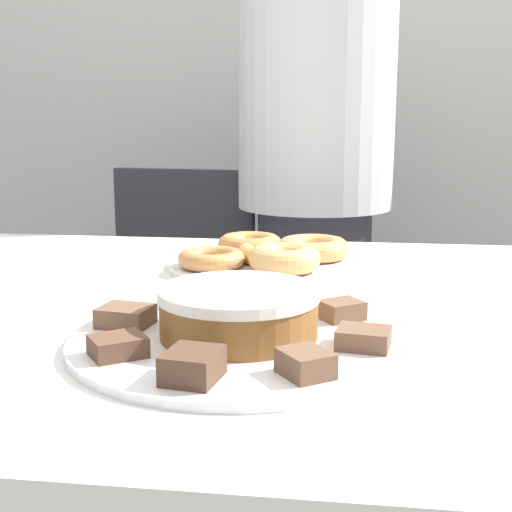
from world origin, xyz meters
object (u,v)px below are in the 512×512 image
person_standing (315,188)px  plate_cake (239,340)px  plate_donuts (267,265)px  frosted_cake (239,312)px  office_chair_left (167,350)px

person_standing → plate_cake: (-0.03, -1.07, -0.06)m
plate_donuts → frosted_cake: frosted_cake is taller
office_chair_left → plate_donuts: bearing=-53.9°
person_standing → frosted_cake: size_ratio=9.00×
office_chair_left → frosted_cake: office_chair_left is taller
plate_cake → frosted_cake: (-0.00, 0.00, 0.03)m
person_standing → plate_donuts: person_standing is taller
plate_donuts → frosted_cake: size_ratio=1.84×
plate_cake → frosted_cake: size_ratio=2.11×
office_chair_left → plate_cake: (0.35, -1.00, 0.37)m
office_chair_left → plate_cake: size_ratio=2.32×
person_standing → plate_donuts: bearing=-93.7°
plate_cake → plate_donuts: 0.40m
office_chair_left → frosted_cake: size_ratio=4.90×
office_chair_left → frosted_cake: bearing=-63.9°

